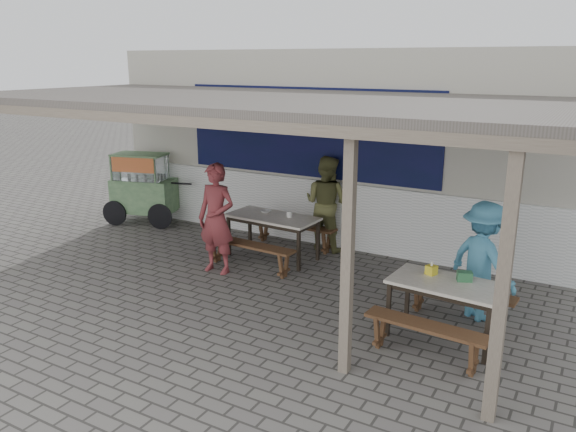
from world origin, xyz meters
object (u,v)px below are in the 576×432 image
(patron_street_side, at_px, (216,219))
(donation_box, at_px, (465,276))
(tissue_box, at_px, (431,270))
(table_right, at_px, (446,288))
(condiment_jar, at_px, (289,214))
(condiment_bowl, at_px, (266,211))
(bench_right_wall, at_px, (460,297))
(bench_right_street, at_px, (425,333))
(patron_wall_side, at_px, (326,203))
(vendor_cart, at_px, (143,186))
(patron_right_table, at_px, (483,261))
(bench_left_wall, at_px, (294,229))
(table_left, at_px, (273,220))
(bench_left_street, at_px, (249,249))

(patron_street_side, bearing_deg, donation_box, -7.08)
(tissue_box, bearing_deg, patron_street_side, 174.64)
(table_right, xyz_separation_m, condiment_jar, (-3.06, 1.57, 0.13))
(tissue_box, height_order, condiment_bowl, tissue_box)
(bench_right_wall, bearing_deg, donation_box, -70.22)
(table_right, distance_m, bench_right_street, 0.70)
(patron_wall_side, bearing_deg, table_right, 143.51)
(vendor_cart, bearing_deg, condiment_bowl, -22.15)
(patron_right_table, relative_size, condiment_bowl, 8.69)
(condiment_bowl, bearing_deg, patron_street_side, -101.30)
(vendor_cart, bearing_deg, patron_street_side, -41.85)
(bench_left_wall, height_order, tissue_box, tissue_box)
(patron_street_side, xyz_separation_m, patron_wall_side, (1.01, 1.89, -0.04))
(patron_street_side, distance_m, condiment_jar, 1.30)
(table_left, distance_m, condiment_bowl, 0.26)
(patron_wall_side, bearing_deg, tissue_box, 142.97)
(tissue_box, distance_m, condiment_jar, 3.16)
(bench_right_street, bearing_deg, patron_wall_side, 136.64)
(bench_left_wall, height_order, patron_street_side, patron_street_side)
(vendor_cart, xyz_separation_m, patron_street_side, (3.04, -1.52, 0.09))
(table_left, relative_size, donation_box, 9.12)
(vendor_cart, height_order, condiment_jar, vendor_cart)
(condiment_jar, height_order, condiment_bowl, condiment_jar)
(condiment_bowl, bearing_deg, bench_right_wall, -15.55)
(donation_box, relative_size, condiment_jar, 1.77)
(bench_right_wall, bearing_deg, table_left, 169.96)
(table_left, relative_size, bench_left_street, 0.96)
(bench_left_wall, bearing_deg, bench_left_street, -90.00)
(bench_right_wall, bearing_deg, bench_left_street, -178.76)
(bench_left_wall, distance_m, table_right, 3.96)
(bench_right_street, distance_m, condiment_jar, 3.75)
(vendor_cart, bearing_deg, bench_left_street, -34.58)
(bench_left_wall, xyz_separation_m, patron_right_table, (3.55, -1.33, 0.45))
(bench_left_street, bearing_deg, bench_left_wall, 90.00)
(tissue_box, bearing_deg, bench_right_street, -76.71)
(bench_right_wall, bearing_deg, vendor_cart, 172.91)
(condiment_jar, distance_m, condiment_bowl, 0.49)
(patron_street_side, bearing_deg, bench_left_street, 36.86)
(table_right, xyz_separation_m, bench_right_wall, (0.05, 0.61, -0.34))
(table_left, relative_size, bench_right_wall, 1.12)
(tissue_box, distance_m, donation_box, 0.41)
(bench_left_street, relative_size, bench_right_wall, 1.17)
(bench_right_wall, relative_size, tissue_box, 12.36)
(bench_left_street, bearing_deg, condiment_bowl, 104.94)
(table_right, height_order, donation_box, donation_box)
(vendor_cart, distance_m, patron_right_table, 7.15)
(bench_left_wall, xyz_separation_m, tissue_box, (3.07, -2.02, 0.46))
(bench_left_street, distance_m, table_right, 3.49)
(table_left, relative_size, bench_left_wall, 0.96)
(vendor_cart, bearing_deg, patron_wall_side, -10.05)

